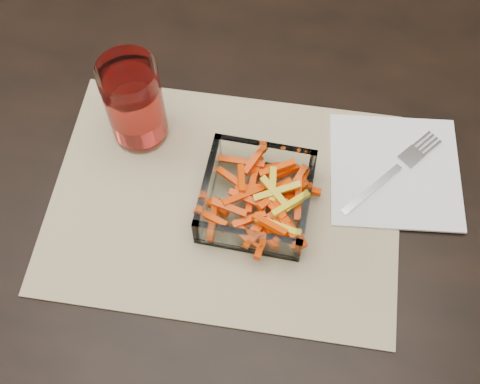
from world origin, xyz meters
name	(u,v)px	position (x,y,z in m)	size (l,w,h in m)	color
dining_table	(211,200)	(0.00, 0.00, 0.66)	(1.60, 0.90, 0.75)	black
placemat	(225,200)	(0.03, -0.04, 0.75)	(0.45, 0.33, 0.00)	tan
glass_bowl	(256,198)	(0.07, -0.04, 0.77)	(0.13, 0.13, 0.05)	white
tumbler	(135,105)	(-0.10, 0.04, 0.81)	(0.08, 0.08, 0.13)	white
napkin	(395,171)	(0.24, 0.05, 0.76)	(0.17, 0.17, 0.00)	white
fork	(394,171)	(0.24, 0.05, 0.76)	(0.12, 0.15, 0.00)	silver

